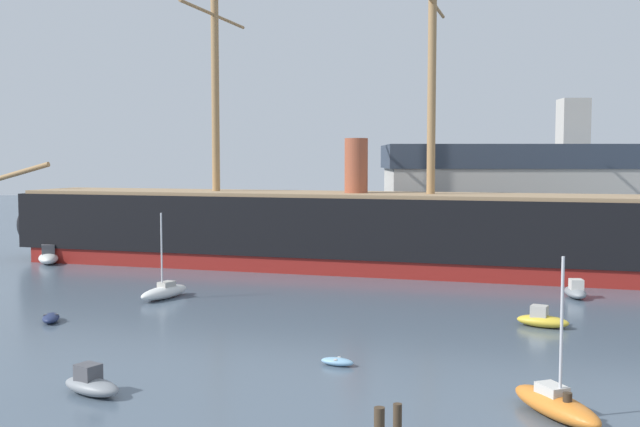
{
  "coord_description": "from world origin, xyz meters",
  "views": [
    {
      "loc": [
        0.49,
        -22.78,
        10.79
      ],
      "look_at": [
        0.1,
        35.95,
        6.52
      ],
      "focal_mm": 42.2,
      "sensor_mm": 36.0,
      "label": 1
    }
  ],
  "objects_px": {
    "motorboat_mid_right": "(542,320)",
    "motorboat_alongside_stern": "(575,291)",
    "tall_ship": "(319,229)",
    "motorboat_distant_centre": "(353,246)",
    "sailboat_foreground_right": "(555,404)",
    "dinghy_mid_left": "(51,318)",
    "mooring_piling_right_pair": "(567,408)",
    "sailboat_alongside_bow": "(165,291)",
    "motorboat_far_left": "(48,257)",
    "mooring_piling_nearest": "(397,421)",
    "motorboat_foreground_left": "(91,384)",
    "sailboat_far_right": "(627,262)",
    "dockside_warehouse_right": "(582,197)",
    "dinghy_near_centre": "(337,362)"
  },
  "relations": [
    {
      "from": "sailboat_far_right",
      "to": "mooring_piling_right_pair",
      "type": "distance_m",
      "value": 50.08
    },
    {
      "from": "motorboat_foreground_left",
      "to": "mooring_piling_nearest",
      "type": "relative_size",
      "value": 2.65
    },
    {
      "from": "motorboat_mid_right",
      "to": "motorboat_alongside_stern",
      "type": "relative_size",
      "value": 0.97
    },
    {
      "from": "motorboat_foreground_left",
      "to": "mooring_piling_nearest",
      "type": "xyz_separation_m",
      "value": [
        13.53,
        -5.21,
        0.18
      ]
    },
    {
      "from": "dockside_warehouse_right",
      "to": "mooring_piling_right_pair",
      "type": "bearing_deg",
      "value": -109.2
    },
    {
      "from": "dockside_warehouse_right",
      "to": "tall_ship",
      "type": "bearing_deg",
      "value": -152.76
    },
    {
      "from": "motorboat_foreground_left",
      "to": "sailboat_alongside_bow",
      "type": "relative_size",
      "value": 0.53
    },
    {
      "from": "sailboat_alongside_bow",
      "to": "mooring_piling_nearest",
      "type": "distance_m",
      "value": 32.73
    },
    {
      "from": "sailboat_alongside_bow",
      "to": "motorboat_alongside_stern",
      "type": "xyz_separation_m",
      "value": [
        31.94,
        0.56,
        -0.04
      ]
    },
    {
      "from": "motorboat_foreground_left",
      "to": "mooring_piling_right_pair",
      "type": "distance_m",
      "value": 20.92
    },
    {
      "from": "sailboat_far_right",
      "to": "mooring_piling_right_pair",
      "type": "bearing_deg",
      "value": -114.45
    },
    {
      "from": "sailboat_foreground_right",
      "to": "dinghy_mid_left",
      "type": "distance_m",
      "value": 33.17
    },
    {
      "from": "sailboat_foreground_right",
      "to": "mooring_piling_right_pair",
      "type": "distance_m",
      "value": 0.86
    },
    {
      "from": "sailboat_alongside_bow",
      "to": "dockside_warehouse_right",
      "type": "height_order",
      "value": "dockside_warehouse_right"
    },
    {
      "from": "mooring_piling_right_pair",
      "to": "sailboat_alongside_bow",
      "type": "bearing_deg",
      "value": 129.07
    },
    {
      "from": "dinghy_near_centre",
      "to": "mooring_piling_right_pair",
      "type": "height_order",
      "value": "mooring_piling_right_pair"
    },
    {
      "from": "tall_ship",
      "to": "motorboat_alongside_stern",
      "type": "relative_size",
      "value": 20.17
    },
    {
      "from": "sailboat_alongside_bow",
      "to": "motorboat_far_left",
      "type": "xyz_separation_m",
      "value": [
        -16.17,
        19.42,
        0.13
      ]
    },
    {
      "from": "sailboat_foreground_right",
      "to": "dinghy_near_centre",
      "type": "xyz_separation_m",
      "value": [
        -9.0,
        7.8,
        -0.36
      ]
    },
    {
      "from": "dinghy_mid_left",
      "to": "tall_ship",
      "type": "bearing_deg",
      "value": 54.79
    },
    {
      "from": "sailboat_foreground_right",
      "to": "motorboat_distant_centre",
      "type": "relative_size",
      "value": 2.06
    },
    {
      "from": "sailboat_alongside_bow",
      "to": "sailboat_far_right",
      "type": "relative_size",
      "value": 1.35
    },
    {
      "from": "motorboat_alongside_stern",
      "to": "sailboat_far_right",
      "type": "height_order",
      "value": "sailboat_far_right"
    },
    {
      "from": "motorboat_foreground_left",
      "to": "motorboat_distant_centre",
      "type": "distance_m",
      "value": 56.81
    },
    {
      "from": "dinghy_near_centre",
      "to": "mooring_piling_nearest",
      "type": "distance_m",
      "value": 10.37
    },
    {
      "from": "tall_ship",
      "to": "sailboat_foreground_right",
      "type": "distance_m",
      "value": 44.3
    },
    {
      "from": "tall_ship",
      "to": "motorboat_distant_centre",
      "type": "bearing_deg",
      "value": 75.34
    },
    {
      "from": "dinghy_near_centre",
      "to": "motorboat_mid_right",
      "type": "relative_size",
      "value": 0.55
    },
    {
      "from": "motorboat_mid_right",
      "to": "motorboat_alongside_stern",
      "type": "height_order",
      "value": "motorboat_alongside_stern"
    },
    {
      "from": "mooring_piling_right_pair",
      "to": "sailboat_foreground_right",
      "type": "bearing_deg",
      "value": 105.06
    },
    {
      "from": "motorboat_mid_right",
      "to": "motorboat_far_left",
      "type": "height_order",
      "value": "motorboat_far_left"
    },
    {
      "from": "sailboat_foreground_right",
      "to": "sailboat_alongside_bow",
      "type": "height_order",
      "value": "sailboat_foreground_right"
    },
    {
      "from": "dinghy_mid_left",
      "to": "mooring_piling_right_pair",
      "type": "distance_m",
      "value": 33.82
    },
    {
      "from": "motorboat_foreground_left",
      "to": "sailboat_alongside_bow",
      "type": "distance_m",
      "value": 23.82
    },
    {
      "from": "tall_ship",
      "to": "sailboat_far_right",
      "type": "relative_size",
      "value": 14.94
    },
    {
      "from": "motorboat_mid_right",
      "to": "motorboat_alongside_stern",
      "type": "xyz_separation_m",
      "value": [
        5.55,
        10.28,
        0.04
      ]
    },
    {
      "from": "motorboat_mid_right",
      "to": "mooring_piling_nearest",
      "type": "bearing_deg",
      "value": -120.09
    },
    {
      "from": "sailboat_far_right",
      "to": "mooring_piling_right_pair",
      "type": "xyz_separation_m",
      "value": [
        -20.73,
        -45.59,
        0.24
      ]
    },
    {
      "from": "mooring_piling_nearest",
      "to": "motorboat_foreground_left",
      "type": "bearing_deg",
      "value": 158.95
    },
    {
      "from": "motorboat_mid_right",
      "to": "motorboat_far_left",
      "type": "distance_m",
      "value": 51.58
    },
    {
      "from": "dinghy_near_centre",
      "to": "dockside_warehouse_right",
      "type": "distance_m",
      "value": 59.79
    },
    {
      "from": "dinghy_near_centre",
      "to": "sailboat_far_right",
      "type": "xyz_separation_m",
      "value": [
        29.95,
        36.97,
        0.2
      ]
    },
    {
      "from": "dinghy_mid_left",
      "to": "mooring_piling_right_pair",
      "type": "xyz_separation_m",
      "value": [
        28.01,
        -18.95,
        0.36
      ]
    },
    {
      "from": "tall_ship",
      "to": "motorboat_distant_centre",
      "type": "height_order",
      "value": "tall_ship"
    },
    {
      "from": "tall_ship",
      "to": "motorboat_far_left",
      "type": "relative_size",
      "value": 14.58
    },
    {
      "from": "tall_ship",
      "to": "mooring_piling_right_pair",
      "type": "relative_size",
      "value": 56.49
    },
    {
      "from": "tall_ship",
      "to": "motorboat_mid_right",
      "type": "height_order",
      "value": "tall_ship"
    },
    {
      "from": "sailboat_alongside_bow",
      "to": "sailboat_far_right",
      "type": "distance_m",
      "value": 46.69
    },
    {
      "from": "sailboat_foreground_right",
      "to": "motorboat_mid_right",
      "type": "xyz_separation_m",
      "value": [
        4.32,
        16.91,
        -0.09
      ]
    },
    {
      "from": "motorboat_foreground_left",
      "to": "motorboat_alongside_stern",
      "type": "height_order",
      "value": "motorboat_alongside_stern"
    }
  ]
}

